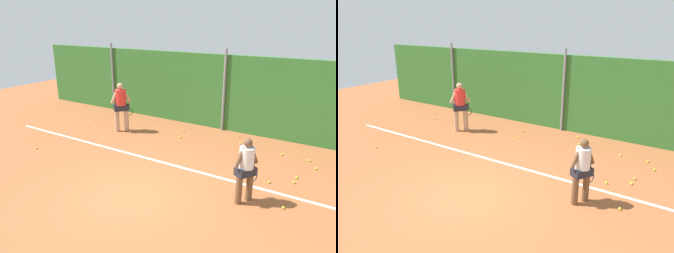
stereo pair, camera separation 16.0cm
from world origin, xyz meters
The scene contains 20 objects.
ground_plane centered at (0.00, 1.78, 0.00)m, with size 29.53×29.53×0.00m, color #A85B33.
hedge_fence_backdrop centered at (0.00, 6.06, 1.45)m, with size 19.20×0.25×2.90m, color #33702D.
fence_post_left centered at (-5.54, 5.88, 1.57)m, with size 0.10×0.10×3.14m, color gray.
fence_post_center centered at (0.00, 5.88, 1.57)m, with size 0.10×0.10×3.14m, color gray.
court_baseline_paint centered at (0.00, 2.10, 0.00)m, with size 14.03×0.10×0.01m, color white.
player_foreground_near centered at (2.47, 1.29, 0.90)m, with size 0.48×0.69×1.61m.
player_midcourt centered at (-3.27, 3.72, 1.06)m, with size 0.60×0.70×1.89m.
tennis_ball_1 centered at (0.86, 5.43, 0.03)m, with size 0.07×0.07×0.07m, color #CCDB33.
tennis_ball_2 centered at (-1.18, 4.89, 0.03)m, with size 0.07×0.07×0.07m, color #CCDB33.
tennis_ball_3 centered at (3.32, 2.84, 0.03)m, with size 0.07×0.07×0.07m, color #CCDB33.
tennis_ball_4 centered at (3.33, 3.17, 0.03)m, with size 0.07×0.07×0.07m, color #CCDB33.
tennis_ball_5 centered at (-4.53, 0.77, 0.03)m, with size 0.07×0.07×0.07m, color #CCDB33.
tennis_ball_6 centered at (-5.19, 4.16, 0.03)m, with size 0.07×0.07×0.07m, color #CCDB33.
tennis_ball_7 centered at (3.69, 4.03, 0.03)m, with size 0.07×0.07×0.07m, color #CCDB33.
tennis_ball_8 centered at (3.43, 4.54, 0.03)m, with size 0.07×0.07×0.07m, color #CCDB33.
tennis_ball_9 centered at (1.16, 4.80, 0.03)m, with size 0.07×0.07×0.07m, color #CCDB33.
tennis_ball_10 centered at (3.36, 1.47, 0.03)m, with size 0.07×0.07×0.07m, color #CCDB33.
tennis_ball_11 centered at (2.61, 4.59, 0.03)m, with size 0.07×0.07×0.07m, color #CCDB33.
tennis_ball_12 centered at (-0.94, 4.21, 0.03)m, with size 0.07×0.07×0.07m, color #CCDB33.
tennis_ball_13 centered at (2.75, 2.52, 0.03)m, with size 0.07×0.07×0.07m, color #CCDB33.
Camera 1 is at (4.43, -5.27, 4.12)m, focal length 33.88 mm.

